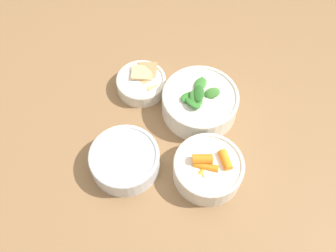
{
  "coord_description": "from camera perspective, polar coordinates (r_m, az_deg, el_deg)",
  "views": [
    {
      "loc": [
        -0.01,
        0.5,
        1.56
      ],
      "look_at": [
        0.02,
        0.03,
        0.79
      ],
      "focal_mm": 40.0,
      "sensor_mm": 36.0,
      "label": 1
    }
  ],
  "objects": [
    {
      "name": "bowl_beans_hotdog",
      "position": [
        0.87,
        -6.6,
        -5.21
      ],
      "size": [
        0.16,
        0.16,
        0.06
      ],
      "color": "silver",
      "rests_on": "dining_table"
    },
    {
      "name": "bowl_cookies",
      "position": [
        0.99,
        -4.05,
        6.66
      ],
      "size": [
        0.13,
        0.13,
        0.05
      ],
      "color": "silver",
      "rests_on": "dining_table"
    },
    {
      "name": "dining_table",
      "position": [
        1.02,
        1.1,
        -2.25
      ],
      "size": [
        1.33,
        1.04,
        0.76
      ],
      "color": "olive",
      "rests_on": "ground_plane"
    },
    {
      "name": "ground_plane",
      "position": [
        1.63,
        0.71,
        -13.56
      ],
      "size": [
        10.0,
        10.0,
        0.0
      ],
      "primitive_type": "plane",
      "color": "brown"
    },
    {
      "name": "bowl_greens",
      "position": [
        0.94,
        4.77,
        3.66
      ],
      "size": [
        0.19,
        0.19,
        0.1
      ],
      "color": "silver",
      "rests_on": "dining_table"
    },
    {
      "name": "bowl_carrots",
      "position": [
        0.85,
        6.11,
        -6.45
      ],
      "size": [
        0.16,
        0.16,
        0.08
      ],
      "color": "silver",
      "rests_on": "dining_table"
    }
  ]
}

